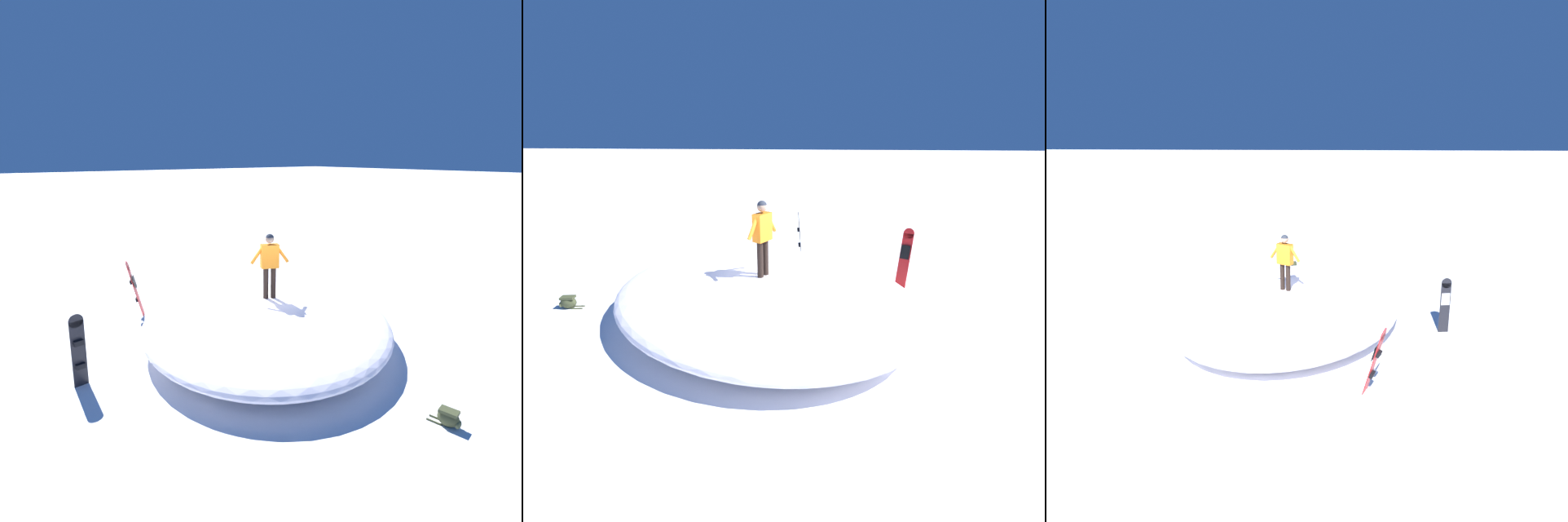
# 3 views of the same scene
# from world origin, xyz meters

# --- Properties ---
(ground) EXTENTS (240.00, 240.00, 0.00)m
(ground) POSITION_xyz_m (0.00, 0.00, 0.00)
(ground) COLOR white
(snow_mound) EXTENTS (9.81, 9.47, 1.05)m
(snow_mound) POSITION_xyz_m (0.03, 0.13, 0.53)
(snow_mound) COLOR white
(snow_mound) RESTS_ON ground
(snowboarder_standing) EXTENTS (0.51, 0.97, 1.72)m
(snowboarder_standing) POSITION_xyz_m (0.00, 0.28, 2.09)
(snowboarder_standing) COLOR black
(snowboarder_standing) RESTS_ON snow_mound
(snowboard_primary_upright) EXTENTS (0.45, 0.50, 1.70)m
(snowboard_primary_upright) POSITION_xyz_m (-3.53, -2.08, 0.88)
(snowboard_primary_upright) COLOR red
(snowboard_primary_upright) RESTS_ON ground
(snowboard_secondary_upright) EXTENTS (0.20, 0.31, 1.65)m
(snowboard_secondary_upright) POSITION_xyz_m (-0.36, -4.42, 0.85)
(snowboard_secondary_upright) COLOR black
(snowboard_secondary_upright) RESTS_ON ground
(backpack_near) EXTENTS (0.59, 0.32, 0.32)m
(backpack_near) POSITION_xyz_m (4.94, 0.47, 0.16)
(backpack_near) COLOR #383D23
(backpack_near) RESTS_ON ground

